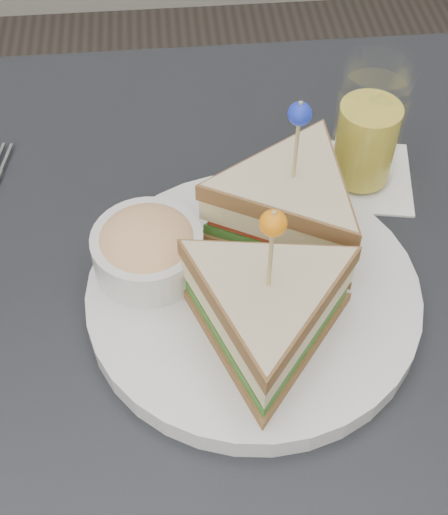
% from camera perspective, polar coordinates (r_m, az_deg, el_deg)
% --- Properties ---
extents(table, '(0.80, 0.80, 0.75)m').
position_cam_1_polar(table, '(0.71, -0.73, -7.22)').
color(table, black).
rests_on(table, ground).
extents(plate_meal, '(0.38, 0.38, 0.17)m').
position_cam_1_polar(plate_meal, '(0.61, 2.88, -0.52)').
color(plate_meal, silver).
rests_on(plate_meal, table).
extents(drink_set, '(0.12, 0.12, 0.14)m').
position_cam_1_polar(drink_set, '(0.73, 11.32, 9.71)').
color(drink_set, white).
rests_on(drink_set, table).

